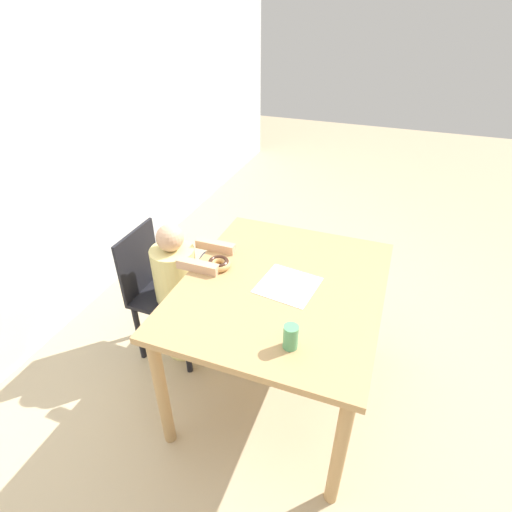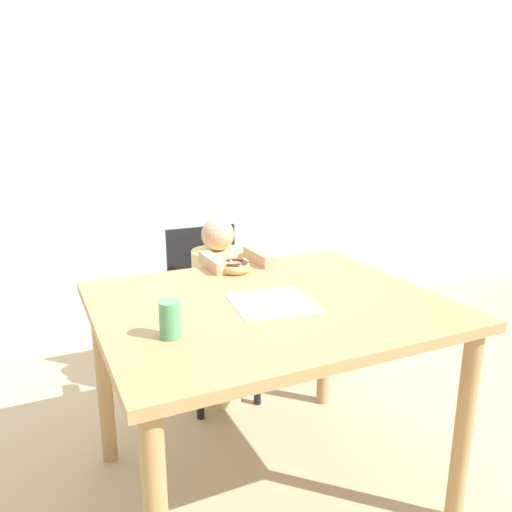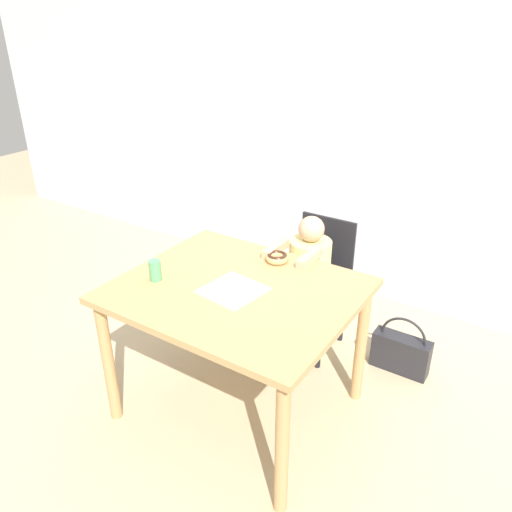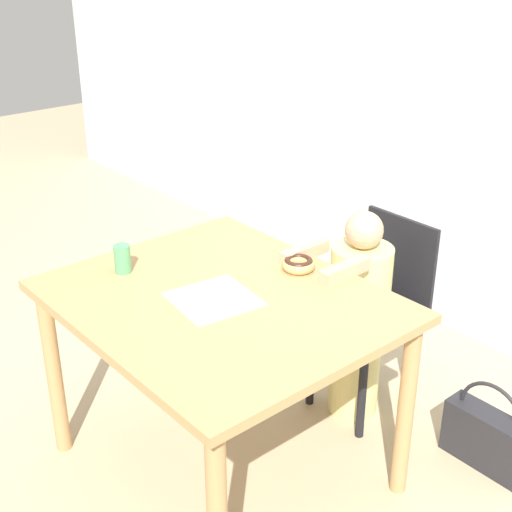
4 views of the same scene
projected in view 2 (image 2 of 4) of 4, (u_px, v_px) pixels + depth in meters
The scene contains 9 objects.
ground_plane at pixel (267, 487), 1.92m from camera, with size 12.00×12.00×0.00m, color tan.
wall_back at pixel (151, 140), 2.99m from camera, with size 8.00×0.05×2.50m.
dining_table at pixel (268, 326), 1.75m from camera, with size 1.16×0.97×0.76m.
chair at pixel (212, 310), 2.51m from camera, with size 0.36×0.40×0.84m.
child_figure at pixel (220, 314), 2.40m from camera, with size 0.26×0.46×0.93m.
donut at pixel (235, 266), 2.03m from camera, with size 0.13×0.13×0.05m.
napkin at pixel (273, 302), 1.70m from camera, with size 0.30×0.30×0.00m.
handbag at pixel (307, 344), 2.85m from camera, with size 0.34×0.11×0.37m.
cup at pixel (170, 320), 1.41m from camera, with size 0.06×0.06×0.11m.
Camera 2 is at (-0.73, -1.45, 1.36)m, focal length 35.00 mm.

